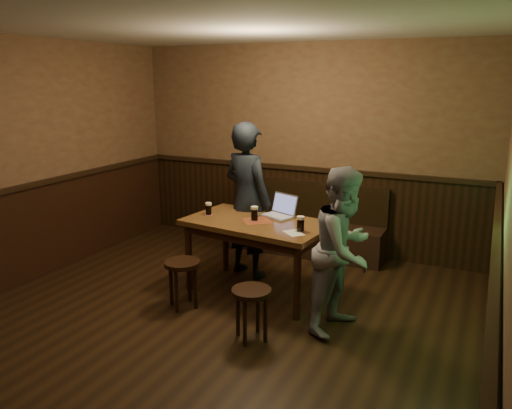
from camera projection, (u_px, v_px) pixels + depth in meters
The scene contains 12 objects.
room at pixel (195, 209), 4.47m from camera, with size 5.04×6.04×2.84m.
bench at pixel (304, 230), 6.85m from camera, with size 2.20×0.50×0.95m.
pub_table at pixel (257, 231), 5.45m from camera, with size 1.64×1.05×0.83m.
stool_left at pixel (182, 270), 5.16m from camera, with size 0.41×0.41×0.51m.
stool_right at pixel (251, 299), 4.51m from camera, with size 0.37×0.37×0.49m.
pint_left at pixel (209, 209), 5.65m from camera, with size 0.09×0.09×0.15m.
pint_mid at pixel (254, 213), 5.42m from camera, with size 0.10×0.10×0.16m.
pint_right at pixel (301, 224), 5.03m from camera, with size 0.10×0.10×0.16m.
laptop at pixel (281, 211), 5.59m from camera, with size 0.43×0.38×0.25m.
menu at pixel (294, 233), 5.00m from camera, with size 0.22×0.15×0.00m, color silver.
person_suit at pixel (248, 200), 5.92m from camera, with size 0.68×0.45×1.86m, color black.
person_grey at pixel (344, 250), 4.63m from camera, with size 0.76×0.60×1.57m, color gray.
Camera 1 is at (2.38, -3.43, 2.34)m, focal length 35.00 mm.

